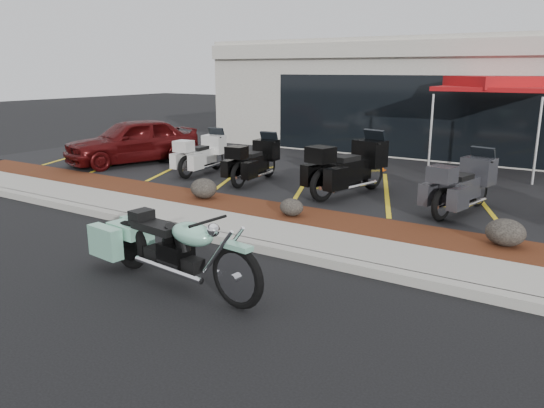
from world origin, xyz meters
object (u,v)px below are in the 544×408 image
Objects in this scene: hero_cruiser at (237,268)px; traffic_cone at (380,163)px; touring_white at (216,149)px; parked_car at (132,141)px; popup_canopy at (496,85)px.

hero_cruiser reaches higher than traffic_cone.
touring_white is at bearing -149.50° from traffic_cone.
traffic_cone is (4.05, 2.38, -0.38)m from touring_white.
parked_car is at bearing 150.59° from hero_cruiser.
popup_canopy is (9.53, 4.57, 1.71)m from parked_car.
hero_cruiser is 0.79× the size of parked_car.
hero_cruiser is 7.08× the size of traffic_cone.
touring_white reaches higher than traffic_cone.
traffic_cone is at bearing -65.82° from touring_white.
parked_car is 10.70m from popup_canopy.
popup_canopy reaches higher than touring_white.
touring_white is 2.90m from parked_car.
touring_white is at bearing 136.94° from hero_cruiser.
popup_canopy is at bearing 92.19° from hero_cruiser.
popup_canopy is (6.68, 4.02, 1.79)m from touring_white.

